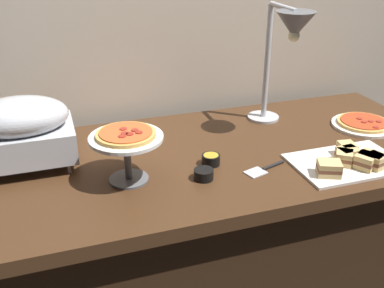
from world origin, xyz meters
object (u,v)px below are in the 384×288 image
at_px(pizza_plate_front, 363,124).
at_px(sauce_cup_far, 211,159).
at_px(heat_lamp, 289,38).
at_px(sauce_cup_near, 204,174).
at_px(sandwich_platter, 351,161).
at_px(pizza_plate_raised_stand, 126,142).
at_px(pizza_plate_center, 124,134).
at_px(chafing_dish, 21,129).
at_px(serving_spatula, 264,169).

height_order(pizza_plate_front, sauce_cup_far, sauce_cup_far).
height_order(heat_lamp, pizza_plate_front, heat_lamp).
height_order(sauce_cup_near, sauce_cup_far, sauce_cup_far).
xyz_separation_m(pizza_plate_front, sandwich_platter, (-0.28, -0.29, 0.01)).
bearing_deg(sauce_cup_near, sauce_cup_far, 56.27).
bearing_deg(pizza_plate_raised_stand, pizza_plate_center, 81.72).
distance_m(heat_lamp, sauce_cup_far, 0.56).
distance_m(sandwich_platter, sauce_cup_near, 0.54).
bearing_deg(sandwich_platter, pizza_plate_front, 46.38).
distance_m(heat_lamp, sauce_cup_near, 0.64).
xyz_separation_m(chafing_dish, serving_spatula, (0.80, -0.30, -0.14)).
bearing_deg(heat_lamp, sauce_cup_near, -148.49).
distance_m(chafing_dish, sauce_cup_near, 0.65).
bearing_deg(serving_spatula, pizza_plate_center, 133.69).
relative_size(pizza_plate_raised_stand, sauce_cup_far, 3.68).
relative_size(pizza_plate_front, serving_spatula, 1.55).
xyz_separation_m(heat_lamp, sauce_cup_far, (-0.38, -0.18, -0.38)).
bearing_deg(heat_lamp, pizza_plate_raised_stand, -164.04).
height_order(pizza_plate_center, pizza_plate_raised_stand, pizza_plate_raised_stand).
xyz_separation_m(pizza_plate_center, pizza_plate_raised_stand, (-0.05, -0.36, 0.13)).
height_order(sandwich_platter, serving_spatula, sandwich_platter).
xyz_separation_m(pizza_plate_front, sauce_cup_far, (-0.75, -0.12, 0.01)).
distance_m(chafing_dish, sauce_cup_far, 0.68).
relative_size(chafing_dish, pizza_plate_front, 1.32).
distance_m(pizza_plate_center, sandwich_platter, 0.89).
xyz_separation_m(heat_lamp, pizza_plate_raised_stand, (-0.68, -0.20, -0.25)).
distance_m(pizza_plate_front, pizza_plate_raised_stand, 1.07).
height_order(chafing_dish, serving_spatula, chafing_dish).
bearing_deg(pizza_plate_center, serving_spatula, -46.31).
distance_m(pizza_plate_front, serving_spatula, 0.62).
bearing_deg(sauce_cup_far, serving_spatula, -30.74).
relative_size(sandwich_platter, serving_spatula, 2.30).
relative_size(heat_lamp, pizza_plate_raised_stand, 2.08).
bearing_deg(sauce_cup_far, sandwich_platter, -20.16).
bearing_deg(pizza_plate_raised_stand, pizza_plate_front, 7.21).
bearing_deg(serving_spatula, sauce_cup_far, 149.26).
bearing_deg(pizza_plate_center, sandwich_platter, -35.27).
height_order(heat_lamp, pizza_plate_raised_stand, heat_lamp).
bearing_deg(pizza_plate_center, sauce_cup_near, -65.94).
bearing_deg(pizza_plate_raised_stand, sandwich_platter, -11.38).
distance_m(chafing_dish, sandwich_platter, 1.17).
bearing_deg(sandwich_platter, sauce_cup_far, 159.84).
bearing_deg(heat_lamp, chafing_dish, 178.87).
xyz_separation_m(pizza_plate_center, sauce_cup_far, (0.25, -0.34, 0.01)).
bearing_deg(pizza_plate_center, heat_lamp, -14.31).
bearing_deg(sandwich_platter, serving_spatula, 166.26).
xyz_separation_m(pizza_plate_front, pizza_plate_center, (-1.00, 0.22, 0.00)).
bearing_deg(sauce_cup_near, sandwich_platter, -8.80).
relative_size(pizza_plate_center, serving_spatula, 1.44).
xyz_separation_m(pizza_plate_front, serving_spatula, (-0.58, -0.21, -0.01)).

